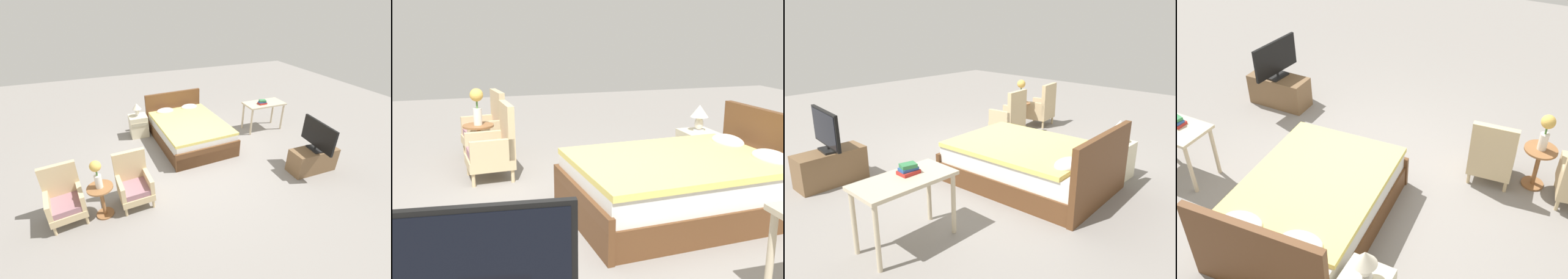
{
  "view_description": "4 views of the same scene",
  "coord_description": "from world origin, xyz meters",
  "views": [
    {
      "loc": [
        -1.76,
        -4.34,
        3.16
      ],
      "look_at": [
        -0.07,
        0.0,
        0.61
      ],
      "focal_mm": 24.0,
      "sensor_mm": 36.0,
      "label": 1
    },
    {
      "loc": [
        3.97,
        -1.1,
        1.84
      ],
      "look_at": [
        -0.02,
        0.09,
        0.78
      ],
      "focal_mm": 42.0,
      "sensor_mm": 36.0,
      "label": 2
    },
    {
      "loc": [
        4.23,
        3.96,
        2.28
      ],
      "look_at": [
        0.4,
        0.3,
        0.56
      ],
      "focal_mm": 35.0,
      "sensor_mm": 36.0,
      "label": 3
    },
    {
      "loc": [
        -2.13,
        4.06,
        3.88
      ],
      "look_at": [
        -0.07,
        -0.08,
        0.56
      ],
      "focal_mm": 42.0,
      "sensor_mm": 36.0,
      "label": 4
    }
  ],
  "objects": [
    {
      "name": "armchair_by_window_right",
      "position": [
        -1.46,
        -0.67,
        0.37
      ],
      "size": [
        0.58,
        0.58,
        0.92
      ],
      "color": "#CCB284",
      "rests_on": "ground_plane"
    },
    {
      "name": "ground_plane",
      "position": [
        0.0,
        0.0,
        0.0
      ],
      "size": [
        16.0,
        16.0,
        0.0
      ],
      "primitive_type": "plane",
      "color": "gray"
    },
    {
      "name": "flower_vase",
      "position": [
        -1.99,
        -0.81,
        0.86
      ],
      "size": [
        0.17,
        0.17,
        0.48
      ],
      "color": "silver",
      "rests_on": "side_table"
    },
    {
      "name": "tv_flatscreen",
      "position": [
        2.08,
        -1.04,
        0.8
      ],
      "size": [
        0.23,
        0.88,
        0.59
      ],
      "color": "black",
      "rests_on": "tv_stand"
    },
    {
      "name": "side_table",
      "position": [
        -1.99,
        -0.81,
        0.36
      ],
      "size": [
        0.4,
        0.4,
        0.57
      ],
      "color": "#936038",
      "rests_on": "ground_plane"
    },
    {
      "name": "bed",
      "position": [
        0.14,
        1.05,
        0.3
      ],
      "size": [
        1.64,
        2.27,
        0.96
      ],
      "color": "brown",
      "rests_on": "ground_plane"
    },
    {
      "name": "tv_stand",
      "position": [
        2.07,
        -1.04,
        0.24
      ],
      "size": [
        0.96,
        0.4,
        0.49
      ],
      "color": "brown",
      "rests_on": "ground_plane"
    },
    {
      "name": "table_lamp",
      "position": [
        -0.93,
        1.79,
        0.76
      ],
      "size": [
        0.22,
        0.22,
        0.33
      ],
      "color": "silver",
      "rests_on": "nightstand"
    }
  ]
}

